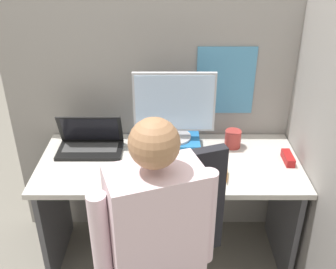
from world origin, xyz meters
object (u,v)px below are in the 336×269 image
Objects in this scene: carrot_toy at (226,176)px; person at (152,258)px; laptop at (91,144)px; monitor at (175,106)px; paper_box at (175,143)px; stapler at (289,158)px; coffee_mug at (234,139)px.

person is (-0.35, -0.60, 0.04)m from carrot_toy.
laptop reaches higher than carrot_toy.
monitor is 0.53m from laptop.
stapler is (0.62, -0.14, -0.01)m from paper_box.
monitor reaches higher than paper_box.
laptop is at bearing -177.07° from coffee_mug.
carrot_toy is at bearing -104.46° from coffee_mug.
laptop is at bearing -177.59° from monitor.
paper_box is 0.48m from laptop.
person reaches higher than monitor.
person reaches higher than paper_box.
monitor is 1.24× the size of laptop.
carrot_toy is at bearing -21.17° from laptop.
carrot_toy is (0.74, -0.28, -0.02)m from laptop.
stapler is 0.33m from coffee_mug.
person is 1.02m from coffee_mug.
paper_box is 0.65× the size of monitor.
paper_box is at bearing 167.52° from stapler.
carrot_toy is (0.26, -0.30, -0.02)m from paper_box.
stapler reaches higher than carrot_toy.
person is 12.90× the size of coffee_mug.
coffee_mug is (0.08, 0.33, 0.03)m from carrot_toy.
carrot_toy is 1.38× the size of coffee_mug.
coffee_mug is at bearing 4.12° from paper_box.
person is (0.38, -0.88, 0.02)m from laptop.
coffee_mug reaches higher than paper_box.
person is (-0.72, -0.76, 0.04)m from stapler.
stapler is at bearing -12.72° from monitor.
stapler is at bearing -6.24° from laptop.
monitor is at bearing 130.15° from carrot_toy.
coffee_mug is (0.82, 0.04, 0.01)m from laptop.
laptop is at bearing 158.83° from carrot_toy.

